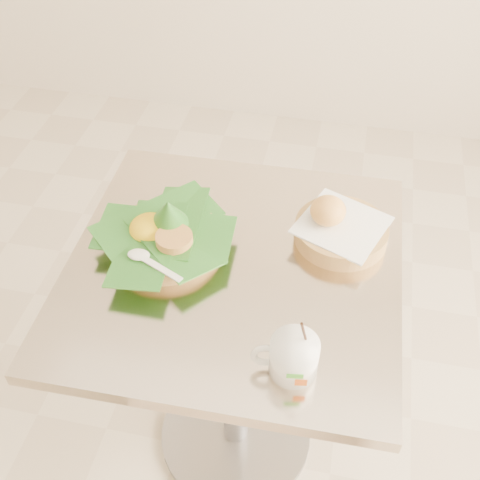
% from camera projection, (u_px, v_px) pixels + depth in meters
% --- Properties ---
extents(floor, '(3.60, 3.60, 0.00)m').
position_uv_depth(floor, '(178.00, 443.00, 1.78)').
color(floor, beige).
rests_on(floor, ground).
extents(cafe_table, '(0.71, 0.71, 0.75)m').
position_uv_depth(cafe_table, '(235.00, 327.00, 1.43)').
color(cafe_table, gray).
rests_on(cafe_table, floor).
extents(rice_basket, '(0.29, 0.29, 0.15)m').
position_uv_depth(rice_basket, '(164.00, 233.00, 1.28)').
color(rice_basket, tan).
rests_on(rice_basket, cafe_table).
extents(bread_basket, '(0.22, 0.22, 0.11)m').
position_uv_depth(bread_basket, '(339.00, 228.00, 1.31)').
color(bread_basket, tan).
rests_on(bread_basket, cafe_table).
extents(coffee_mug, '(0.12, 0.09, 0.15)m').
position_uv_depth(coffee_mug, '(293.00, 356.00, 1.06)').
color(coffee_mug, white).
rests_on(coffee_mug, cafe_table).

